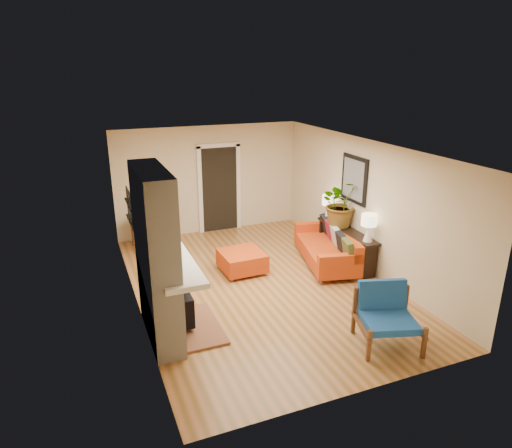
{
  "coord_description": "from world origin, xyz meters",
  "views": [
    {
      "loc": [
        -2.98,
        -7.17,
        3.92
      ],
      "look_at": [
        0.0,
        0.2,
        1.15
      ],
      "focal_mm": 32.0,
      "sensor_mm": 36.0,
      "label": 1
    }
  ],
  "objects_px": {
    "ottoman": "(242,260)",
    "houseplant": "(342,203)",
    "blue_chair": "(386,312)",
    "lamp_far": "(329,204)",
    "lamp_near": "(369,224)",
    "console_table": "(347,236)",
    "dining_table": "(152,225)",
    "sofa": "(329,247)"
  },
  "relations": [
    {
      "from": "ottoman",
      "to": "lamp_far",
      "type": "distance_m",
      "value": 2.36
    },
    {
      "from": "sofa",
      "to": "dining_table",
      "type": "height_order",
      "value": "dining_table"
    },
    {
      "from": "sofa",
      "to": "houseplant",
      "type": "xyz_separation_m",
      "value": [
        0.33,
        0.16,
        0.88
      ]
    },
    {
      "from": "dining_table",
      "to": "ottoman",
      "type": "bearing_deg",
      "value": -54.47
    },
    {
      "from": "ottoman",
      "to": "dining_table",
      "type": "distance_m",
      "value": 2.46
    },
    {
      "from": "console_table",
      "to": "lamp_near",
      "type": "bearing_deg",
      "value": -90.0
    },
    {
      "from": "blue_chair",
      "to": "houseplant",
      "type": "bearing_deg",
      "value": 70.59
    },
    {
      "from": "dining_table",
      "to": "console_table",
      "type": "bearing_deg",
      "value": -33.21
    },
    {
      "from": "lamp_far",
      "to": "houseplant",
      "type": "relative_size",
      "value": 0.54
    },
    {
      "from": "houseplant",
      "to": "dining_table",
      "type": "bearing_deg",
      "value": 149.57
    },
    {
      "from": "lamp_near",
      "to": "houseplant",
      "type": "distance_m",
      "value": 0.97
    },
    {
      "from": "blue_chair",
      "to": "dining_table",
      "type": "height_order",
      "value": "blue_chair"
    },
    {
      "from": "sofa",
      "to": "houseplant",
      "type": "height_order",
      "value": "houseplant"
    },
    {
      "from": "dining_table",
      "to": "console_table",
      "type": "relative_size",
      "value": 0.84
    },
    {
      "from": "blue_chair",
      "to": "console_table",
      "type": "height_order",
      "value": "blue_chair"
    },
    {
      "from": "lamp_far",
      "to": "ottoman",
      "type": "bearing_deg",
      "value": -169.68
    },
    {
      "from": "dining_table",
      "to": "houseplant",
      "type": "xyz_separation_m",
      "value": [
        3.59,
        -2.11,
        0.69
      ]
    },
    {
      "from": "lamp_far",
      "to": "houseplant",
      "type": "xyz_separation_m",
      "value": [
        -0.01,
        -0.52,
        0.17
      ]
    },
    {
      "from": "ottoman",
      "to": "dining_table",
      "type": "bearing_deg",
      "value": 125.53
    },
    {
      "from": "lamp_near",
      "to": "houseplant",
      "type": "relative_size",
      "value": 0.54
    },
    {
      "from": "console_table",
      "to": "lamp_near",
      "type": "relative_size",
      "value": 3.43
    },
    {
      "from": "console_table",
      "to": "lamp_far",
      "type": "relative_size",
      "value": 3.43
    },
    {
      "from": "ottoman",
      "to": "lamp_far",
      "type": "bearing_deg",
      "value": 10.32
    },
    {
      "from": "blue_chair",
      "to": "houseplant",
      "type": "distance_m",
      "value": 3.22
    },
    {
      "from": "lamp_near",
      "to": "lamp_far",
      "type": "xyz_separation_m",
      "value": [
        0.0,
        1.47,
        0.0
      ]
    },
    {
      "from": "console_table",
      "to": "lamp_near",
      "type": "height_order",
      "value": "lamp_near"
    },
    {
      "from": "ottoman",
      "to": "lamp_near",
      "type": "xyz_separation_m",
      "value": [
        2.18,
        -1.07,
        0.82
      ]
    },
    {
      "from": "dining_table",
      "to": "console_table",
      "type": "distance_m",
      "value": 4.3
    },
    {
      "from": "ottoman",
      "to": "houseplant",
      "type": "relative_size",
      "value": 0.84
    },
    {
      "from": "blue_chair",
      "to": "lamp_near",
      "type": "xyz_separation_m",
      "value": [
        1.05,
        2.0,
        0.58
      ]
    },
    {
      "from": "ottoman",
      "to": "dining_table",
      "type": "height_order",
      "value": "dining_table"
    },
    {
      "from": "dining_table",
      "to": "sofa",
      "type": "bearing_deg",
      "value": -34.88
    },
    {
      "from": "blue_chair",
      "to": "lamp_near",
      "type": "relative_size",
      "value": 1.96
    },
    {
      "from": "sofa",
      "to": "blue_chair",
      "type": "relative_size",
      "value": 2.05
    },
    {
      "from": "dining_table",
      "to": "lamp_far",
      "type": "bearing_deg",
      "value": -23.86
    },
    {
      "from": "dining_table",
      "to": "houseplant",
      "type": "height_order",
      "value": "houseplant"
    },
    {
      "from": "blue_chair",
      "to": "houseplant",
      "type": "relative_size",
      "value": 1.05
    },
    {
      "from": "console_table",
      "to": "sofa",
      "type": "bearing_deg",
      "value": 165.87
    },
    {
      "from": "lamp_far",
      "to": "blue_chair",
      "type": "bearing_deg",
      "value": -106.84
    },
    {
      "from": "lamp_near",
      "to": "dining_table",
      "type": "bearing_deg",
      "value": 139.61
    },
    {
      "from": "ottoman",
      "to": "console_table",
      "type": "bearing_deg",
      "value": -9.56
    },
    {
      "from": "ottoman",
      "to": "houseplant",
      "type": "distance_m",
      "value": 2.39
    }
  ]
}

